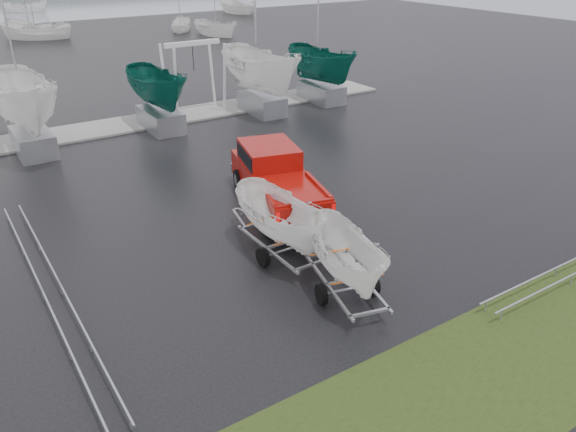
{
  "coord_description": "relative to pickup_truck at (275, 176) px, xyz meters",
  "views": [
    {
      "loc": [
        -10.68,
        -16.89,
        9.21
      ],
      "look_at": [
        -1.83,
        -3.34,
        1.2
      ],
      "focal_mm": 35.0,
      "sensor_mm": 36.0,
      "label": 1
    }
  ],
  "objects": [
    {
      "name": "pickup_truck",
      "position": [
        0.0,
        0.0,
        0.0
      ],
      "size": [
        3.66,
        6.65,
        2.1
      ],
      "rotation": [
        0.0,
        0.0,
        -0.26
      ],
      "color": "maroon",
      "rests_on": "ground"
    },
    {
      "name": "mast_rack_1",
      "position": [
        -8.76,
        -4.99,
        -0.74
      ],
      "size": [
        0.56,
        6.5,
        0.06
      ],
      "rotation": [
        0.0,
        0.0,
        1.57
      ],
      "color": "#999CA2",
      "rests_on": "ground"
    },
    {
      "name": "keelboat_2",
      "position": [
        5.94,
        11.01,
        3.18
      ],
      "size": [
        2.69,
        3.2,
        10.86
      ],
      "color": "#999CA2",
      "rests_on": "ground"
    },
    {
      "name": "keelboat_3",
      "position": [
        10.46,
        11.31,
        2.54
      ],
      "size": [
        2.3,
        3.2,
        10.47
      ],
      "color": "#999CA2",
      "rests_on": "ground"
    },
    {
      "name": "mast_rack_0",
      "position": [
        -8.76,
        1.01,
        -0.74
      ],
      "size": [
        0.56,
        6.5,
        0.06
      ],
      "rotation": [
        0.0,
        0.0,
        1.57
      ],
      "color": "#999CA2",
      "rests_on": "ground"
    },
    {
      "name": "moored_boat_5",
      "position": [
        4.24,
        73.06,
        -1.09
      ],
      "size": [
        3.02,
        2.99,
        11.07
      ],
      "rotation": [
        0.0,
        0.0,
        1.21
      ],
      "color": "white",
      "rests_on": "ground"
    },
    {
      "name": "trailer_parked",
      "position": [
        -2.04,
        -3.61,
        1.57
      ],
      "size": [
        1.78,
        3.61,
        4.91
      ],
      "rotation": [
        0.0,
        0.0,
        0.01
      ],
      "color": "#999CA2",
      "rests_on": "ground"
    },
    {
      "name": "grass_verge",
      "position": [
        0.24,
        -10.99,
        -1.09
      ],
      "size": [
        40.0,
        40.0,
        0.0
      ],
      "primitive_type": "plane",
      "color": "black",
      "rests_on": "ground"
    },
    {
      "name": "boat_hoist",
      "position": [
        2.7,
        13.01,
        1.58
      ],
      "size": [
        3.3,
        2.18,
        4.12
      ],
      "color": "silver",
      "rests_on": "ground"
    },
    {
      "name": "trailer_hitched",
      "position": [
        -1.69,
        -6.46,
        1.37
      ],
      "size": [
        2.05,
        3.78,
        4.52
      ],
      "rotation": [
        0.0,
        0.0,
        -0.26
      ],
      "color": "#999CA2",
      "rests_on": "ground"
    },
    {
      "name": "mast_rack_2",
      "position": [
        4.24,
        -9.49,
        -0.74
      ],
      "size": [
        7.0,
        0.56,
        0.06
      ],
      "color": "#999CA2",
      "rests_on": "ground"
    },
    {
      "name": "keelboat_0",
      "position": [
        -6.68,
        11.01,
        3.29
      ],
      "size": [
        2.75,
        3.2,
        10.93
      ],
      "color": "#999CA2",
      "rests_on": "ground"
    },
    {
      "name": "moored_boat_2",
      "position": [
        15.23,
        44.22,
        -1.09
      ],
      "size": [
        2.78,
        2.8,
        10.68
      ],
      "rotation": [
        0.0,
        0.0,
        2.62
      ],
      "color": "white",
      "rests_on": "ground"
    },
    {
      "name": "dock",
      "position": [
        0.24,
        13.01,
        -1.04
      ],
      "size": [
        30.0,
        3.0,
        0.12
      ],
      "primitive_type": "cube",
      "color": "gray",
      "rests_on": "ground"
    },
    {
      "name": "keelboat_1",
      "position": [
        -0.21,
        11.21,
        2.37
      ],
      "size": [
        2.2,
        3.2,
        6.95
      ],
      "color": "#999CA2",
      "rests_on": "ground"
    },
    {
      "name": "ground_plane",
      "position": [
        0.24,
        0.01,
        -1.09
      ],
      "size": [
        120.0,
        120.0,
        0.0
      ],
      "primitive_type": "plane",
      "color": "black",
      "rests_on": "ground"
    },
    {
      "name": "moored_boat_7",
      "position": [
        17.13,
        39.33,
        -1.09
      ],
      "size": [
        2.88,
        2.94,
        11.34
      ],
      "rotation": [
        0.0,
        0.0,
        0.16
      ],
      "color": "white",
      "rests_on": "ground"
    },
    {
      "name": "moored_boat_6",
      "position": [
        0.59,
        47.01,
        -1.09
      ],
      "size": [
        3.75,
        3.72,
        11.6
      ],
      "rotation": [
        0.0,
        0.0,
        4.2
      ],
      "color": "white",
      "rests_on": "ground"
    },
    {
      "name": "moored_boat_3",
      "position": [
        28.41,
        55.69,
        -1.09
      ],
      "size": [
        3.1,
        3.16,
        11.64
      ],
      "rotation": [
        0.0,
        0.0,
        3.28
      ],
      "color": "white",
      "rests_on": "ground"
    },
    {
      "name": "moored_boat_1",
      "position": [
        0.47,
        49.78,
        -1.09
      ],
      "size": [
        3.37,
        3.4,
        11.33
      ],
      "rotation": [
        0.0,
        0.0,
        3.58
      ],
      "color": "white",
      "rests_on": "ground"
    }
  ]
}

